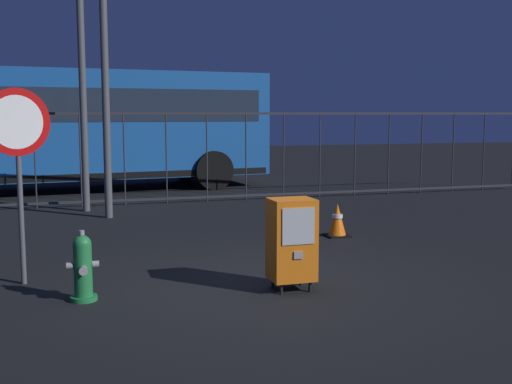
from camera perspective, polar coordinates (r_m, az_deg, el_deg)
ground_plane at (r=7.45m, az=0.52°, el=-8.06°), size 60.00×60.00×0.00m
fire_hydrant at (r=6.87m, az=-15.31°, el=-6.59°), size 0.33×0.31×0.75m
newspaper_box_primary at (r=7.00m, az=3.22°, el=-4.27°), size 0.48×0.42×1.02m
stop_sign at (r=7.58m, az=-20.63°, el=4.02°), size 0.71×0.31×2.23m
traffic_cone at (r=10.15m, az=7.32°, el=-2.55°), size 0.36×0.36×0.53m
fence_barrier at (r=13.90m, az=-8.06°, el=3.16°), size 18.03×0.04×2.00m
bus_near at (r=16.70m, az=-17.38°, el=5.92°), size 10.70×3.62×3.00m
street_light_near_right at (r=12.22m, az=-13.57°, el=15.20°), size 0.32×0.32×6.34m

